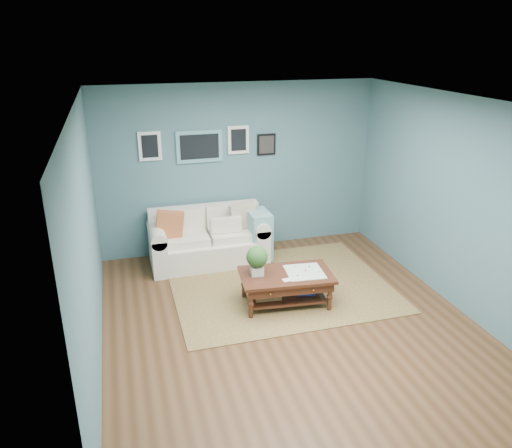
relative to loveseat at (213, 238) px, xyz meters
name	(u,v)px	position (x,y,z in m)	size (l,w,h in m)	color
room_shell	(289,219)	(0.53, -1.97, 0.97)	(5.00, 5.02, 2.70)	brown
area_rug	(280,286)	(0.75, -1.11, -0.38)	(3.03, 2.42, 0.01)	brown
loveseat	(213,238)	(0.00, 0.00, 0.00)	(1.84, 0.84, 0.95)	beige
coffee_table	(281,279)	(0.59, -1.58, -0.01)	(1.26, 0.81, 0.84)	#381A11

